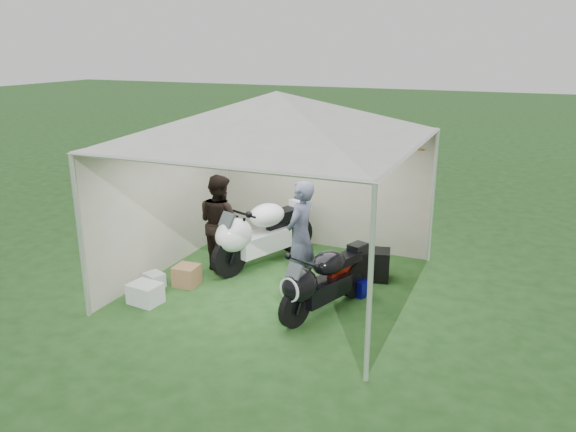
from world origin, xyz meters
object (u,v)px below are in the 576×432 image
Objects in this scene: person_blue_jacket at (301,236)px; crate_0 at (145,293)px; motorcycle_white at (259,232)px; motorcycle_black at (322,280)px; paddock_stand at (357,287)px; crate_1 at (187,275)px; equipment_box at (374,264)px; canopy_tent at (277,121)px; crate_2 at (154,280)px; person_dark_jacket at (220,222)px.

crate_0 is at bearing -47.18° from person_blue_jacket.
motorcycle_white reaches higher than motorcycle_black.
motorcycle_white is at bearing 65.12° from crate_0.
paddock_stand is 0.94× the size of crate_1.
person_blue_jacket is 3.48× the size of equipment_box.
crate_1 is at bearing -164.45° from paddock_stand.
canopy_tent is 15.90× the size of crate_1.
motorcycle_white is at bearing 166.30° from paddock_stand.
canopy_tent is 1.76m from person_blue_jacket.
crate_0 is at bearing -151.46° from paddock_stand.
canopy_tent reaches higher than motorcycle_white.
equipment_box is at bearing 96.08° from motorcycle_black.
motorcycle_black reaches higher than crate_2.
crate_0 is at bearing 99.93° from person_dark_jacket.
equipment_box is at bearing 28.03° from crate_2.
crate_2 is (-2.12, -0.85, -0.75)m from person_blue_jacket.
motorcycle_white is at bearing -173.16° from equipment_box.
equipment_box reaches higher than crate_1.
crate_0 reaches higher than crate_2.
paddock_stand is at bearing 28.54° from crate_0.
paddock_stand is at bearing 17.66° from crate_2.
paddock_stand is at bearing 102.82° from person_blue_jacket.
person_dark_jacket is at bearing -166.91° from equipment_box.
motorcycle_white is 6.32× the size of paddock_stand.
equipment_box is (0.36, 1.48, -0.26)m from motorcycle_black.
motorcycle_black is 1.04× the size of person_blue_jacket.
person_dark_jacket is 1.54m from person_blue_jacket.
canopy_tent is 3.49× the size of person_dark_jacket.
canopy_tent reaches higher than crate_2.
equipment_box is at bearing 28.66° from motorcycle_white.
motorcycle_white is (-0.60, 0.57, -1.96)m from canopy_tent.
crate_0 is 0.60m from crate_2.
crate_1 is at bearing -63.89° from person_blue_jacket.
paddock_stand is 0.68× the size of equipment_box.
person_blue_jacket is 2.45m from crate_0.
equipment_box is at bearing 30.96° from canopy_tent.
paddock_stand is 0.20× the size of person_blue_jacket.
equipment_box is (1.93, 0.23, -0.37)m from motorcycle_white.
motorcycle_black is at bearing -103.88° from equipment_box.
person_blue_jacket is (0.97, -0.56, 0.24)m from motorcycle_white.
person_dark_jacket is at bearing 60.89° from crate_2.
motorcycle_white reaches higher than equipment_box.
person_blue_jacket is at bearing -7.89° from motorcycle_white.
person_dark_jacket reaches higher than crate_0.
motorcycle_black is 0.92m from paddock_stand.
paddock_stand is 0.74× the size of crate_0.
motorcycle_white is 0.69m from person_dark_jacket.
motorcycle_white is 1.88m from crate_2.
crate_2 is (-3.08, -1.64, -0.14)m from equipment_box.
motorcycle_white is 2.00m from motorcycle_black.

